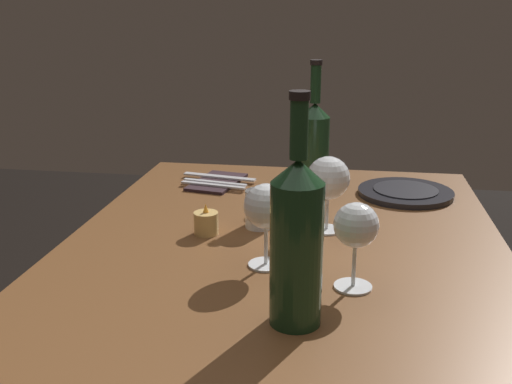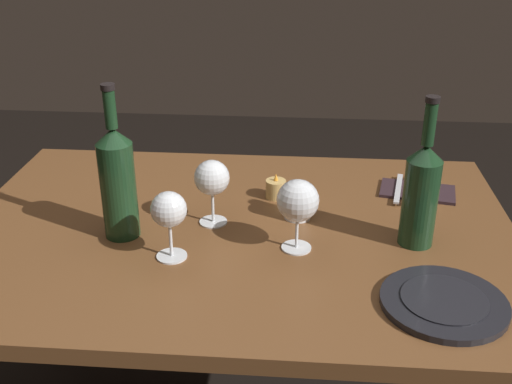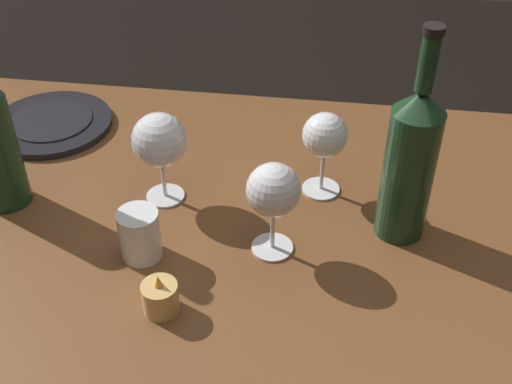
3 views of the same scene
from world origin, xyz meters
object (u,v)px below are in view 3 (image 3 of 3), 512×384
Objects in this scene: wine_glass_left at (160,142)px; wine_glass_right at (273,192)px; wine_glass_centre at (325,137)px; water_tumbler at (140,237)px; dinner_plate at (52,123)px; votive_candle at (160,298)px; wine_bottle at (410,162)px.

wine_glass_left is 1.03× the size of wine_glass_right.
wine_glass_left is 1.07× the size of wine_glass_centre.
water_tumbler is at bearing 11.80° from wine_glass_right.
dinner_plate is (0.55, -0.13, -0.10)m from wine_glass_centre.
votive_candle is 0.56m from dinner_plate.
water_tumbler reaches higher than votive_candle.
dinner_plate is (0.28, -0.19, -0.11)m from wine_glass_left.
dinner_plate is at bearing -49.76° from water_tumbler.
water_tumbler is (0.40, 0.11, -0.10)m from wine_bottle.
wine_glass_left reaches higher than wine_glass_right.
wine_glass_centre is 2.29× the size of votive_candle.
wine_glass_right is 0.22m from votive_candle.
wine_glass_right reaches higher than dinner_plate.
dinner_plate is at bearing -17.90° from wine_bottle.
wine_glass_centre is (-0.07, -0.16, -0.00)m from wine_glass_right.
wine_glass_right is 0.57m from dinner_plate.
votive_candle is at bearing 46.32° from wine_glass_right.
wine_bottle reaches higher than wine_glass_centre.
wine_glass_left is at bearing -4.44° from wine_bottle.
dinner_plate is (0.48, -0.29, -0.11)m from wine_glass_right.
water_tumbler is 0.35× the size of dinner_plate.
dinner_plate is at bearing -33.75° from wine_glass_left.
wine_bottle is 4.25× the size of water_tumbler.
wine_glass_right is at bearing 152.51° from wine_glass_left.
wine_glass_left reaches higher than wine_glass_centre.
wine_glass_right is 2.37× the size of votive_candle.
wine_glass_centre is at bearing -112.54° from wine_glass_right.
wine_glass_left is 0.27m from wine_glass_centre.
wine_glass_left is 0.40m from wine_bottle.
wine_bottle is 1.47× the size of dinner_plate.
wine_glass_left is 0.27m from votive_candle.
wine_glass_right is at bearing 148.74° from dinner_plate.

